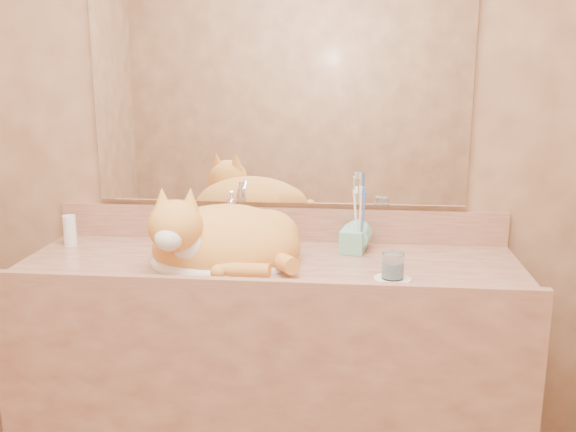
# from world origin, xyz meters

# --- Properties ---
(wall_back) EXTENTS (2.40, 0.02, 2.50)m
(wall_back) POSITION_xyz_m (0.00, 1.00, 1.25)
(wall_back) COLOR brown
(wall_back) RESTS_ON ground
(vanity_counter) EXTENTS (1.60, 0.55, 0.85)m
(vanity_counter) POSITION_xyz_m (0.00, 0.72, 0.42)
(vanity_counter) COLOR brown
(vanity_counter) RESTS_ON floor
(mirror) EXTENTS (1.30, 0.02, 0.80)m
(mirror) POSITION_xyz_m (0.00, 0.99, 1.39)
(mirror) COLOR white
(mirror) RESTS_ON wall_back
(sink_basin) EXTENTS (0.49, 0.43, 0.14)m
(sink_basin) POSITION_xyz_m (-0.15, 0.70, 0.92)
(sink_basin) COLOR white
(sink_basin) RESTS_ON vanity_counter
(faucet) EXTENTS (0.08, 0.14, 0.18)m
(faucet) POSITION_xyz_m (-0.15, 0.88, 0.94)
(faucet) COLOR white
(faucet) RESTS_ON vanity_counter
(cat) EXTENTS (0.51, 0.44, 0.26)m
(cat) POSITION_xyz_m (-0.15, 0.69, 0.94)
(cat) COLOR orange
(cat) RESTS_ON sink_basin
(soap_dispenser) EXTENTS (0.09, 0.09, 0.18)m
(soap_dispenser) POSITION_xyz_m (0.26, 0.82, 0.94)
(soap_dispenser) COLOR #7AC4AA
(soap_dispenser) RESTS_ON vanity_counter
(toothbrush_cup) EXTENTS (0.10, 0.10, 0.09)m
(toothbrush_cup) POSITION_xyz_m (0.28, 0.83, 0.90)
(toothbrush_cup) COLOR #7AC4AA
(toothbrush_cup) RESTS_ON vanity_counter
(toothbrushes) EXTENTS (0.04, 0.04, 0.24)m
(toothbrushes) POSITION_xyz_m (0.28, 0.83, 0.99)
(toothbrushes) COLOR white
(toothbrushes) RESTS_ON toothbrush_cup
(saucer) EXTENTS (0.11, 0.11, 0.01)m
(saucer) POSITION_xyz_m (0.38, 0.57, 0.85)
(saucer) COLOR white
(saucer) RESTS_ON vanity_counter
(water_glass) EXTENTS (0.06, 0.06, 0.08)m
(water_glass) POSITION_xyz_m (0.38, 0.57, 0.90)
(water_glass) COLOR silver
(water_glass) RESTS_ON saucer
(lotion_bottle) EXTENTS (0.04, 0.04, 0.11)m
(lotion_bottle) POSITION_xyz_m (-0.72, 0.85, 0.90)
(lotion_bottle) COLOR white
(lotion_bottle) RESTS_ON vanity_counter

